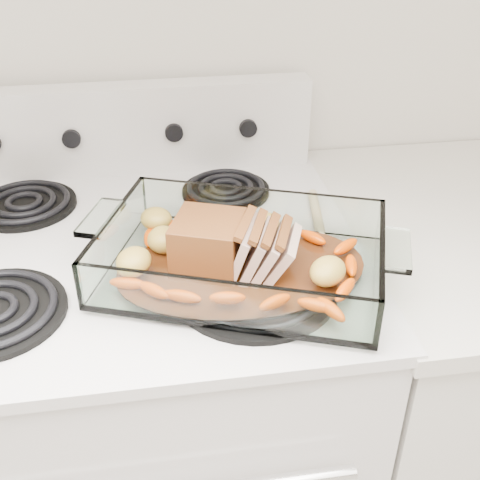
{
  "coord_description": "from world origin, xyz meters",
  "views": [
    {
      "loc": [
        0.05,
        0.78,
        1.48
      ],
      "look_at": [
        0.18,
        1.55,
        0.99
      ],
      "focal_mm": 45.0,
      "sensor_mm": 36.0,
      "label": 1
    }
  ],
  "objects": [
    {
      "name": "roast_vegetables",
      "position": [
        0.17,
        1.57,
        0.97
      ],
      "size": [
        0.36,
        0.19,
        0.04
      ],
      "rotation": [
        0.0,
        0.0,
        -0.08
      ],
      "color": "#FC4900",
      "rests_on": "baking_dish"
    },
    {
      "name": "electric_range",
      "position": [
        0.0,
        1.66,
        0.48
      ],
      "size": [
        0.78,
        0.7,
        1.12
      ],
      "color": "silver",
      "rests_on": "ground"
    },
    {
      "name": "baking_dish",
      "position": [
        0.18,
        1.53,
        0.96
      ],
      "size": [
        0.42,
        0.27,
        0.08
      ],
      "rotation": [
        0.0,
        0.0,
        -0.36
      ],
      "color": "white",
      "rests_on": "electric_range"
    },
    {
      "name": "wooden_spoon",
      "position": [
        0.33,
        1.6,
        0.95
      ],
      "size": [
        0.06,
        0.26,
        0.02
      ],
      "rotation": [
        0.0,
        0.0,
        -0.16
      ],
      "color": "beige",
      "rests_on": "electric_range"
    },
    {
      "name": "counter_right",
      "position": [
        0.67,
        1.66,
        0.47
      ],
      "size": [
        0.58,
        0.68,
        0.93
      ],
      "color": "silver",
      "rests_on": "ground"
    },
    {
      "name": "pork_roast",
      "position": [
        0.15,
        1.53,
        0.99
      ],
      "size": [
        0.19,
        0.1,
        0.08
      ],
      "rotation": [
        0.0,
        0.0,
        -0.34
      ],
      "color": "#68350E",
      "rests_on": "baking_dish"
    }
  ]
}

